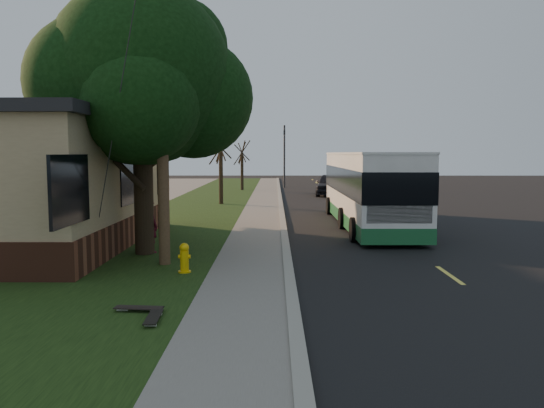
{
  "coord_description": "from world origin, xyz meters",
  "views": [
    {
      "loc": [
        -0.35,
        -12.96,
        3.02
      ],
      "look_at": [
        -0.43,
        2.97,
        1.5
      ],
      "focal_mm": 35.0,
      "sensor_mm": 36.0,
      "label": 1
    }
  ],
  "objects_px": {
    "utility_pole": "(161,91)",
    "dumpster": "(51,215)",
    "bare_tree_far": "(242,166)",
    "traffic_signal": "(284,152)",
    "fire_hydrant": "(184,258)",
    "transit_bus": "(368,187)",
    "bare_tree_near": "(221,168)",
    "leafy_tree": "(143,79)",
    "skateboard_main": "(154,317)",
    "skateboard_spare": "(139,308)",
    "distant_car": "(330,184)",
    "skateboarder": "(150,226)"
  },
  "relations": [
    {
      "from": "utility_pole",
      "to": "dumpster",
      "type": "xyz_separation_m",
      "value": [
        -5.32,
        5.39,
        -3.88
      ]
    },
    {
      "from": "dumpster",
      "to": "utility_pole",
      "type": "bearing_deg",
      "value": -45.38
    },
    {
      "from": "bare_tree_far",
      "to": "traffic_signal",
      "type": "distance_m",
      "value": 5.44
    },
    {
      "from": "fire_hydrant",
      "to": "utility_pole",
      "type": "bearing_deg",
      "value": 125.38
    },
    {
      "from": "bare_tree_far",
      "to": "transit_bus",
      "type": "distance_m",
      "value": 21.95
    },
    {
      "from": "fire_hydrant",
      "to": "bare_tree_near",
      "type": "bearing_deg",
      "value": 92.86
    },
    {
      "from": "utility_pole",
      "to": "traffic_signal",
      "type": "xyz_separation_m",
      "value": [
        3.81,
        33.01,
        -1.47
      ]
    },
    {
      "from": "leafy_tree",
      "to": "transit_bus",
      "type": "relative_size",
      "value": 0.69
    },
    {
      "from": "skateboard_main",
      "to": "dumpster",
      "type": "relative_size",
      "value": 0.53
    },
    {
      "from": "traffic_signal",
      "to": "skateboard_spare",
      "type": "distance_m",
      "value": 37.56
    },
    {
      "from": "bare_tree_far",
      "to": "distant_car",
      "type": "distance_m",
      "value": 8.21
    },
    {
      "from": "utility_pole",
      "to": "skateboarder",
      "type": "xyz_separation_m",
      "value": [
        -0.76,
        1.68,
        -3.76
      ]
    },
    {
      "from": "bare_tree_near",
      "to": "fire_hydrant",
      "type": "bearing_deg",
      "value": -87.14
    },
    {
      "from": "bare_tree_far",
      "to": "distant_car",
      "type": "xyz_separation_m",
      "value": [
        6.63,
        -4.69,
        -1.2
      ]
    },
    {
      "from": "bare_tree_far",
      "to": "dumpster",
      "type": "height_order",
      "value": "bare_tree_far"
    },
    {
      "from": "transit_bus",
      "to": "dumpster",
      "type": "xyz_separation_m",
      "value": [
        -12.16,
        -2.67,
        -0.89
      ]
    },
    {
      "from": "utility_pole",
      "to": "traffic_signal",
      "type": "distance_m",
      "value": 33.26
    },
    {
      "from": "bare_tree_near",
      "to": "dumpster",
      "type": "xyz_separation_m",
      "value": [
        -5.13,
        -11.62,
        -1.4
      ]
    },
    {
      "from": "distant_car",
      "to": "fire_hydrant",
      "type": "bearing_deg",
      "value": -96.59
    },
    {
      "from": "fire_hydrant",
      "to": "skateboarder",
      "type": "distance_m",
      "value": 3.09
    },
    {
      "from": "fire_hydrant",
      "to": "bare_tree_far",
      "type": "bearing_deg",
      "value": 90.76
    },
    {
      "from": "bare_tree_far",
      "to": "utility_pole",
      "type": "bearing_deg",
      "value": -90.6
    },
    {
      "from": "fire_hydrant",
      "to": "utility_pole",
      "type": "relative_size",
      "value": 0.08
    },
    {
      "from": "skateboard_main",
      "to": "distant_car",
      "type": "height_order",
      "value": "distant_car"
    },
    {
      "from": "utility_pole",
      "to": "skateboarder",
      "type": "distance_m",
      "value": 4.19
    },
    {
      "from": "utility_pole",
      "to": "skateboard_spare",
      "type": "distance_m",
      "value": 6.22
    },
    {
      "from": "fire_hydrant",
      "to": "skateboard_main",
      "type": "height_order",
      "value": "fire_hydrant"
    },
    {
      "from": "skateboard_main",
      "to": "skateboarder",
      "type": "bearing_deg",
      "value": 103.55
    },
    {
      "from": "transit_bus",
      "to": "skateboard_main",
      "type": "distance_m",
      "value": 14.31
    },
    {
      "from": "skateboarder",
      "to": "dumpster",
      "type": "distance_m",
      "value": 5.87
    },
    {
      "from": "fire_hydrant",
      "to": "dumpster",
      "type": "distance_m",
      "value": 8.78
    },
    {
      "from": "utility_pole",
      "to": "skateboard_main",
      "type": "distance_m",
      "value": 6.65
    },
    {
      "from": "skateboard_spare",
      "to": "bare_tree_far",
      "type": "bearing_deg",
      "value": 90.17
    },
    {
      "from": "fire_hydrant",
      "to": "skateboard_spare",
      "type": "xyz_separation_m",
      "value": [
        -0.3,
        -3.28,
        -0.3
      ]
    },
    {
      "from": "transit_bus",
      "to": "skateboard_spare",
      "type": "xyz_separation_m",
      "value": [
        -6.44,
        -12.34,
        -1.5
      ]
    },
    {
      "from": "bare_tree_far",
      "to": "skateboard_main",
      "type": "bearing_deg",
      "value": -89.15
    },
    {
      "from": "leafy_tree",
      "to": "bare_tree_near",
      "type": "relative_size",
      "value": 1.81
    },
    {
      "from": "skateboarder",
      "to": "skateboard_main",
      "type": "bearing_deg",
      "value": 145.36
    },
    {
      "from": "bare_tree_near",
      "to": "bare_tree_far",
      "type": "distance_m",
      "value": 12.01
    },
    {
      "from": "fire_hydrant",
      "to": "bare_tree_far",
      "type": "height_order",
      "value": "bare_tree_far"
    },
    {
      "from": "transit_bus",
      "to": "skateboard_main",
      "type": "bearing_deg",
      "value": -115.1
    },
    {
      "from": "dumpster",
      "to": "leafy_tree",
      "type": "bearing_deg",
      "value": -39.98
    },
    {
      "from": "transit_bus",
      "to": "skateboard_main",
      "type": "relative_size",
      "value": 12.48
    },
    {
      "from": "leafy_tree",
      "to": "bare_tree_near",
      "type": "height_order",
      "value": "leafy_tree"
    },
    {
      "from": "fire_hydrant",
      "to": "skateboard_spare",
      "type": "bearing_deg",
      "value": -95.23
    },
    {
      "from": "fire_hydrant",
      "to": "skateboard_spare",
      "type": "distance_m",
      "value": 3.31
    },
    {
      "from": "fire_hydrant",
      "to": "skateboard_spare",
      "type": "relative_size",
      "value": 0.8
    },
    {
      "from": "transit_bus",
      "to": "fire_hydrant",
      "type": "bearing_deg",
      "value": -124.14
    },
    {
      "from": "skateboard_spare",
      "to": "dumpster",
      "type": "bearing_deg",
      "value": 120.63
    },
    {
      "from": "traffic_signal",
      "to": "dumpster",
      "type": "distance_m",
      "value": 29.18
    }
  ]
}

